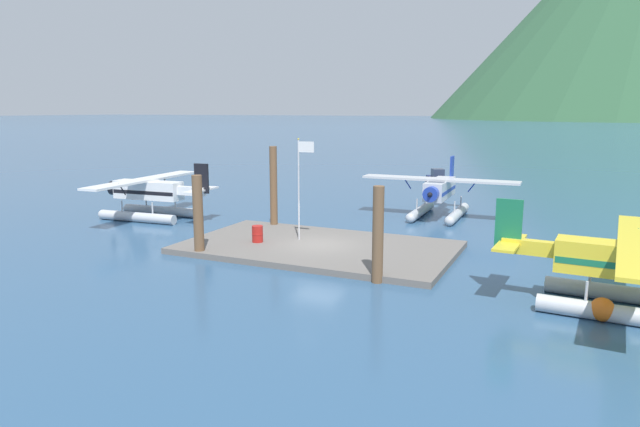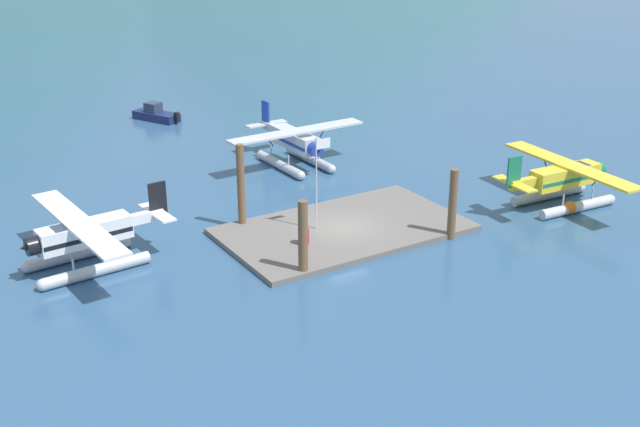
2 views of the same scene
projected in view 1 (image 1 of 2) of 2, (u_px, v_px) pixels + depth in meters
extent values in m
plane|color=#2D5175|center=(318.00, 250.00, 29.33)|extent=(1200.00, 1200.00, 0.00)
cube|color=#66605B|center=(318.00, 247.00, 29.30)|extent=(13.85, 8.10, 0.30)
cylinder|color=brown|center=(198.00, 216.00, 27.71)|extent=(0.50, 0.50, 4.08)
cylinder|color=brown|center=(378.00, 235.00, 23.48)|extent=(0.47, 0.47, 4.13)
cylinder|color=brown|center=(274.00, 188.00, 34.03)|extent=(0.45, 0.45, 5.06)
cylinder|color=silver|center=(299.00, 190.00, 29.94)|extent=(0.08, 0.08, 5.35)
cube|color=white|center=(306.00, 147.00, 29.34)|extent=(0.90, 0.03, 0.56)
sphere|color=gold|center=(298.00, 139.00, 29.45)|extent=(0.10, 0.10, 0.10)
cylinder|color=#AD1E19|center=(257.00, 234.00, 29.74)|extent=(0.58, 0.58, 0.88)
torus|color=#AD1E19|center=(257.00, 234.00, 29.74)|extent=(0.62, 0.62, 0.04)
sphere|color=orange|center=(602.00, 309.00, 19.43)|extent=(0.83, 0.83, 0.83)
cylinder|color=#B7BABF|center=(457.00, 214.00, 37.82)|extent=(0.74, 5.61, 0.64)
sphere|color=#B7BABF|center=(449.00, 221.00, 35.29)|extent=(0.64, 0.64, 0.64)
cylinder|color=#B7BABF|center=(421.00, 211.00, 38.80)|extent=(0.74, 5.61, 0.64)
sphere|color=#B7BABF|center=(410.00, 218.00, 36.28)|extent=(0.64, 0.64, 0.64)
cylinder|color=#B7BABF|center=(455.00, 207.00, 36.61)|extent=(0.10, 0.10, 0.70)
cylinder|color=#B7BABF|center=(461.00, 201.00, 38.78)|extent=(0.10, 0.10, 0.70)
cylinder|color=#B7BABF|center=(417.00, 204.00, 37.60)|extent=(0.10, 0.10, 0.70)
cylinder|color=#B7BABF|center=(425.00, 199.00, 39.76)|extent=(0.10, 0.10, 0.70)
cube|color=silver|center=(440.00, 189.00, 38.01)|extent=(1.32, 4.82, 1.20)
cube|color=#1E389E|center=(440.00, 190.00, 38.03)|extent=(1.34, 4.73, 0.24)
cube|color=#283347|center=(437.00, 186.00, 36.98)|extent=(1.07, 1.12, 0.56)
cube|color=silver|center=(439.00, 179.00, 37.62)|extent=(10.42, 1.58, 0.14)
cylinder|color=#1E389E|center=(473.00, 186.00, 36.82)|extent=(0.62, 0.09, 0.84)
cylinder|color=#1E389E|center=(407.00, 183.00, 38.55)|extent=(0.62, 0.09, 0.84)
cylinder|color=#1E389E|center=(431.00, 194.00, 35.58)|extent=(0.97, 0.62, 0.96)
cone|color=black|center=(429.00, 195.00, 35.18)|extent=(0.37, 0.36, 0.36)
cube|color=silver|center=(449.00, 182.00, 40.92)|extent=(0.48, 2.21, 0.56)
cube|color=#1E389E|center=(452.00, 169.00, 41.58)|extent=(0.14, 1.00, 1.90)
cube|color=silver|center=(451.00, 179.00, 41.63)|extent=(3.21, 0.86, 0.10)
cylinder|color=#B7BABF|center=(138.00, 217.00, 36.58)|extent=(5.63, 1.04, 0.64)
sphere|color=#B7BABF|center=(103.00, 214.00, 37.55)|extent=(0.64, 0.64, 0.64)
cylinder|color=#B7BABF|center=(161.00, 211.00, 38.88)|extent=(5.63, 1.04, 0.64)
sphere|color=#B7BABF|center=(128.00, 208.00, 39.85)|extent=(0.64, 0.64, 0.64)
cylinder|color=#B7BABF|center=(122.00, 206.00, 36.87)|extent=(0.10, 0.10, 0.70)
cylinder|color=#B7BABF|center=(152.00, 208.00, 36.05)|extent=(0.10, 0.10, 0.70)
cylinder|color=#B7BABF|center=(146.00, 200.00, 39.17)|extent=(0.10, 0.10, 0.70)
cylinder|color=#B7BABF|center=(175.00, 202.00, 38.35)|extent=(0.10, 0.10, 0.70)
cube|color=white|center=(148.00, 190.00, 37.44)|extent=(4.88, 1.58, 1.20)
cube|color=black|center=(148.00, 191.00, 37.45)|extent=(4.78, 1.59, 0.24)
cube|color=#283347|center=(135.00, 184.00, 37.75)|extent=(1.17, 1.13, 0.56)
cube|color=white|center=(144.00, 180.00, 37.42)|extent=(2.14, 10.47, 0.14)
cylinder|color=black|center=(122.00, 189.00, 35.45)|extent=(0.12, 0.63, 0.84)
cylinder|color=black|center=(164.00, 181.00, 39.50)|extent=(0.12, 0.63, 0.84)
cylinder|color=black|center=(115.00, 188.00, 38.37)|extent=(0.67, 1.00, 0.96)
cone|color=black|center=(110.00, 188.00, 38.52)|extent=(0.37, 0.38, 0.36)
cube|color=white|center=(190.00, 191.00, 36.30)|extent=(2.23, 0.60, 0.56)
cube|color=black|center=(202.00, 178.00, 35.83)|extent=(1.01, 0.19, 1.90)
cube|color=white|center=(201.00, 190.00, 36.00)|extent=(1.03, 3.25, 0.10)
cylinder|color=#B7BABF|center=(624.00, 294.00, 21.34)|extent=(5.63, 0.99, 0.64)
cylinder|color=#B7BABF|center=(623.00, 315.00, 19.17)|extent=(5.63, 0.99, 0.64)
cylinder|color=#B7BABF|center=(590.00, 273.00, 21.77)|extent=(0.10, 0.10, 0.70)
cylinder|color=#B7BABF|center=(586.00, 291.00, 19.61)|extent=(0.10, 0.10, 0.70)
cube|color=yellow|center=(628.00, 261.00, 19.96)|extent=(4.87, 1.54, 1.20)
cube|color=#196B47|center=(628.00, 263.00, 19.98)|extent=(4.77, 1.55, 0.24)
cube|color=yellow|center=(640.00, 243.00, 19.70)|extent=(2.05, 10.47, 0.14)
cylinder|color=#196B47|center=(638.00, 240.00, 21.66)|extent=(0.12, 0.63, 0.84)
cylinder|color=#196B47|center=(640.00, 268.00, 17.85)|extent=(0.12, 0.63, 0.84)
cube|color=yellow|center=(532.00, 247.00, 21.45)|extent=(2.22, 0.58, 0.56)
cube|color=#196B47|center=(509.00, 223.00, 21.71)|extent=(1.01, 0.18, 1.90)
cube|color=yellow|center=(510.00, 243.00, 21.80)|extent=(1.00, 3.24, 0.10)
cube|color=navy|center=(438.00, 181.00, 54.89)|extent=(3.21, 4.43, 0.70)
sphere|color=navy|center=(433.00, 178.00, 56.95)|extent=(0.70, 0.70, 0.70)
cube|color=#283347|center=(438.00, 173.00, 55.05)|extent=(1.52, 1.56, 0.80)
cube|color=black|center=(444.00, 181.00, 52.60)|extent=(0.46, 0.45, 0.80)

